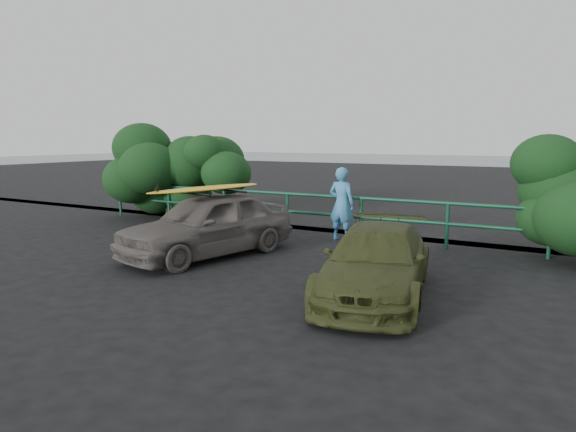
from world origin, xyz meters
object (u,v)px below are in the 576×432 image
man (342,204)px  surfboard (207,188)px  guardrail (323,215)px  olive_vehicle (376,262)px  sedan (208,224)px

man → surfboard: (-1.75, -2.80, 0.53)m
guardrail → man: size_ratio=8.05×
guardrail → man: bearing=-25.2°
man → olive_vehicle: bearing=124.9°
sedan → man: bearing=71.3°
olive_vehicle → surfboard: size_ratio=1.30×
sedan → man: size_ratio=2.21×
sedan → surfboard: bearing=-76.7°
sedan → surfboard: size_ratio=1.37×
sedan → surfboard: (0.00, -0.00, 0.74)m
man → sedan: bearing=62.4°
guardrail → olive_vehicle: size_ratio=3.84×
sedan → surfboard: 0.74m
guardrail → surfboard: size_ratio=5.00×
olive_vehicle → surfboard: bearing=155.6°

